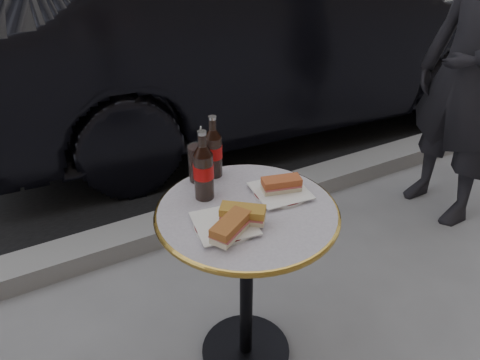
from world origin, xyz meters
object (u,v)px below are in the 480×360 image
parked_car (272,34)px  pedestrian (472,74)px  plate_left (225,225)px  cola_glass (198,163)px  bistro_table (246,289)px  cola_bottle_right (213,147)px  plate_right (280,192)px  cola_bottle_left (203,165)px

parked_car → pedestrian: size_ratio=2.59×
plate_left → cola_glass: size_ratio=1.38×
bistro_table → cola_glass: size_ratio=5.14×
cola_bottle_right → pedestrian: size_ratio=0.14×
cola_glass → plate_left: bearing=-98.2°
plate_right → cola_bottle_right: 0.29m
bistro_table → cola_bottle_left: size_ratio=2.90×
parked_car → bistro_table: bearing=150.4°
bistro_table → cola_bottle_left: 0.52m
bistro_table → cola_glass: bearing=104.9°
cola_bottle_left → parked_car: (1.41, 1.82, -0.15)m
pedestrian → parked_car: bearing=-172.3°
plate_left → bistro_table: bearing=24.1°
parked_car → cola_bottle_left: bearing=146.6°
plate_left → cola_glass: cola_glass is taller
cola_bottle_left → parked_car: bearing=52.3°
bistro_table → plate_left: (-0.11, -0.05, 0.37)m
cola_glass → parked_car: size_ratio=0.03×
plate_right → cola_bottle_right: cola_bottle_right is taller
cola_bottle_right → cola_glass: (-0.07, -0.01, -0.05)m
cola_bottle_left → pedestrian: (1.63, 0.24, -0.03)m
cola_bottle_left → parked_car: size_ratio=0.06×
cola_glass → pedestrian: pedestrian is taller
plate_right → cola_bottle_left: (-0.24, 0.11, 0.12)m
plate_right → cola_glass: cola_glass is taller
plate_left → cola_glass: 0.31m
plate_right → cola_glass: bearing=134.3°
cola_glass → pedestrian: bearing=4.6°
cola_bottle_right → bistro_table: bearing=-90.0°
bistro_table → plate_right: (0.15, 0.03, 0.37)m
pedestrian → plate_left: bearing=-75.8°
plate_left → parked_car: 2.46m
bistro_table → cola_bottle_right: cola_bottle_right is taller
bistro_table → pedestrian: bearing=13.7°
bistro_table → pedestrian: 1.65m
parked_car → pedestrian: (0.22, -1.58, 0.12)m
bistro_table → plate_left: size_ratio=3.73×
parked_car → plate_right: bearing=153.1°
bistro_table → parked_car: 2.39m
cola_bottle_left → cola_glass: bearing=76.4°
plate_right → parked_car: size_ratio=0.04×
cola_bottle_left → cola_bottle_right: (0.09, 0.12, -0.01)m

